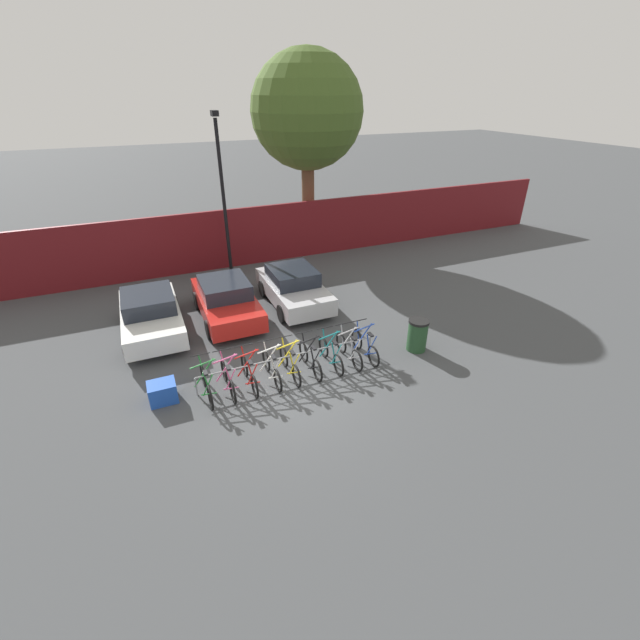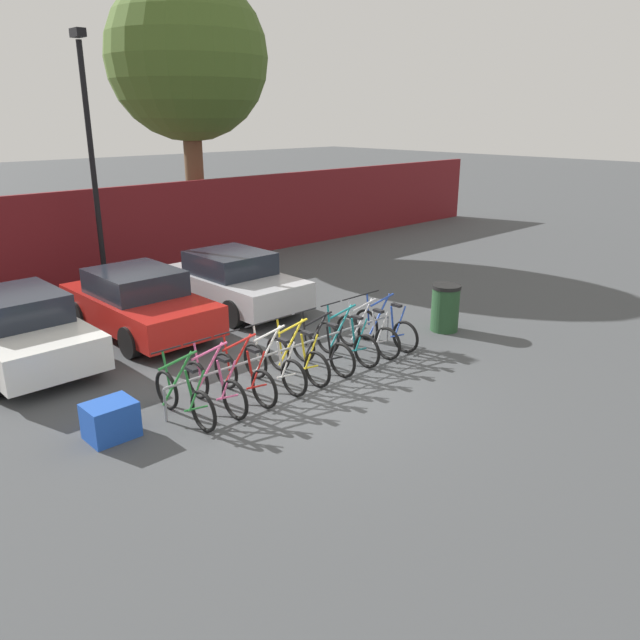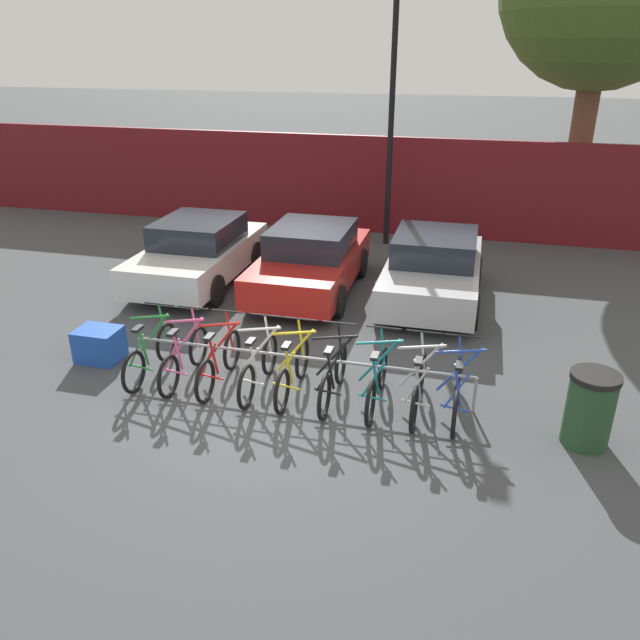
{
  "view_description": "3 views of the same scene",
  "coord_description": "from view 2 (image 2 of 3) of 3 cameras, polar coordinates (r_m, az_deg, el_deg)",
  "views": [
    {
      "loc": [
        -2.97,
        -8.92,
        7.25
      ],
      "look_at": [
        1.39,
        1.16,
        1.22
      ],
      "focal_mm": 24.0,
      "sensor_mm": 36.0,
      "label": 1
    },
    {
      "loc": [
        -6.63,
        -7.25,
        4.53
      ],
      "look_at": [
        1.1,
        0.88,
        0.81
      ],
      "focal_mm": 35.0,
      "sensor_mm": 36.0,
      "label": 2
    },
    {
      "loc": [
        2.6,
        -7.25,
        4.84
      ],
      "look_at": [
        0.52,
        0.89,
        1.09
      ],
      "focal_mm": 35.0,
      "sensor_mm": 36.0,
      "label": 3
    }
  ],
  "objects": [
    {
      "name": "lamp_post",
      "position": [
        17.26,
        -20.18,
        14.14
      ],
      "size": [
        0.24,
        0.44,
        6.47
      ],
      "color": "black",
      "rests_on": "ground"
    },
    {
      "name": "bicycle_green",
      "position": [
        9.9,
        -12.32,
        -6.92
      ],
      "size": [
        0.68,
        1.71,
        1.05
      ],
      "rotation": [
        0.0,
        0.0,
        0.02
      ],
      "color": "black",
      "rests_on": "ground"
    },
    {
      "name": "bicycle_black",
      "position": [
        11.54,
        0.19,
        -2.76
      ],
      "size": [
        0.68,
        1.71,
        1.05
      ],
      "rotation": [
        0.0,
        0.0,
        -0.06
      ],
      "color": "black",
      "rests_on": "ground"
    },
    {
      "name": "tree_behind_hoarding",
      "position": [
        22.03,
        -12.03,
        22.27
      ],
      "size": [
        5.18,
        5.18,
        8.82
      ],
      "color": "brown",
      "rests_on": "ground"
    },
    {
      "name": "ground_plane",
      "position": [
        10.82,
        -1.0,
        -6.42
      ],
      "size": [
        120.0,
        120.0,
        0.0
      ],
      "primitive_type": "plane",
      "color": "#424447"
    },
    {
      "name": "bicycle_silver",
      "position": [
        12.38,
        4.35,
        -1.32
      ],
      "size": [
        0.68,
        1.71,
        1.05
      ],
      "rotation": [
        0.0,
        0.0,
        0.05
      ],
      "color": "black",
      "rests_on": "ground"
    },
    {
      "name": "bicycle_white",
      "position": [
        10.83,
        -4.23,
        -4.26
      ],
      "size": [
        0.68,
        1.71,
        1.05
      ],
      "rotation": [
        0.0,
        0.0,
        -0.06
      ],
      "color": "black",
      "rests_on": "ground"
    },
    {
      "name": "bicycle_red",
      "position": [
        10.48,
        -6.93,
        -5.16
      ],
      "size": [
        0.68,
        1.71,
        1.05
      ],
      "rotation": [
        0.0,
        0.0,
        -0.06
      ],
      "color": "black",
      "rests_on": "ground"
    },
    {
      "name": "car_white",
      "position": [
        12.95,
        -25.88,
        -0.81
      ],
      "size": [
        1.91,
        3.98,
        1.4
      ],
      "color": "silver",
      "rests_on": "ground"
    },
    {
      "name": "hoarding_wall",
      "position": [
        18.31,
        -21.74,
        6.86
      ],
      "size": [
        36.0,
        0.16,
        2.59
      ],
      "primitive_type": "cube",
      "color": "maroon",
      "rests_on": "ground"
    },
    {
      "name": "bicycle_teal",
      "position": [
        11.97,
        2.44,
        -1.98
      ],
      "size": [
        0.68,
        1.71,
        1.05
      ],
      "rotation": [
        0.0,
        0.0,
        -0.0
      ],
      "color": "black",
      "rests_on": "ground"
    },
    {
      "name": "bicycle_pink",
      "position": [
        10.17,
        -9.56,
        -6.03
      ],
      "size": [
        0.68,
        1.71,
        1.05
      ],
      "rotation": [
        0.0,
        0.0,
        0.04
      ],
      "color": "black",
      "rests_on": "ground"
    },
    {
      "name": "bicycle_blue",
      "position": [
        12.76,
        5.98,
        -0.76
      ],
      "size": [
        0.68,
        1.71,
        1.05
      ],
      "rotation": [
        0.0,
        0.0,
        0.04
      ],
      "color": "black",
      "rests_on": "ground"
    },
    {
      "name": "bike_rack",
      "position": [
        11.23,
        -2.48,
        -2.7
      ],
      "size": [
        5.27,
        0.04,
        0.57
      ],
      "color": "gray",
      "rests_on": "ground"
    },
    {
      "name": "bicycle_yellow",
      "position": [
        11.15,
        -2.11,
        -3.54
      ],
      "size": [
        0.68,
        1.71,
        1.05
      ],
      "rotation": [
        0.0,
        0.0,
        0.05
      ],
      "color": "black",
      "rests_on": "ground"
    },
    {
      "name": "cargo_crate",
      "position": [
        9.72,
        -18.6,
        -8.67
      ],
      "size": [
        0.7,
        0.56,
        0.55
      ],
      "primitive_type": "cube",
      "color": "blue",
      "rests_on": "ground"
    },
    {
      "name": "car_red",
      "position": [
        13.9,
        -16.25,
        1.54
      ],
      "size": [
        1.91,
        4.0,
        1.4
      ],
      "color": "red",
      "rests_on": "ground"
    },
    {
      "name": "car_silver",
      "position": [
        15.22,
        -7.99,
        3.54
      ],
      "size": [
        1.91,
        3.9,
        1.4
      ],
      "color": "#B7B7BC",
      "rests_on": "ground"
    },
    {
      "name": "trash_bin",
      "position": [
        13.84,
        11.37,
        1.12
      ],
      "size": [
        0.63,
        0.63,
        1.03
      ],
      "color": "#234728",
      "rests_on": "ground"
    }
  ]
}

